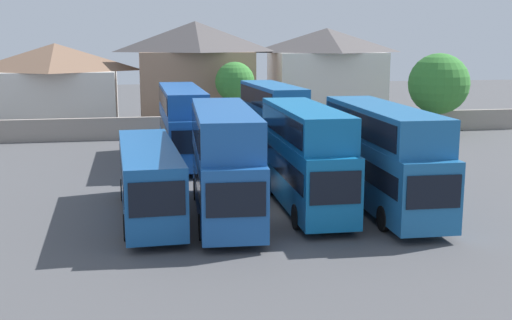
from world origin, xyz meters
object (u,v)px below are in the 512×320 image
bus_6 (220,131)px  house_terrace_centre (196,72)px  bus_3 (305,152)px  house_terrace_left (57,85)px  house_terrace_right (326,74)px  bus_1 (149,177)px  tree_behind_wall (235,82)px  bus_2 (224,156)px  bus_7 (273,117)px  tree_left_of_lot (439,84)px  bus_5 (182,120)px  bus_4 (382,151)px

bus_6 → house_terrace_centre: size_ratio=0.95×
bus_3 → bus_6: bearing=-169.1°
bus_3 → house_terrace_left: 35.72m
house_terrace_centre → house_terrace_right: 13.06m
bus_1 → bus_3: bearing=88.6°
bus_3 → house_terrace_left: size_ratio=0.91×
bus_3 → tree_behind_wall: size_ratio=1.67×
bus_1 → bus_2: bearing=79.8°
bus_7 → house_terrace_centre: (-3.57, 18.05, 2.11)m
bus_2 → bus_6: 14.28m
house_terrace_centre → tree_left_of_lot: (19.58, -10.09, -0.62)m
bus_5 → tree_behind_wall: tree_behind_wall is taller
bus_2 → bus_3: bearing=101.6°
house_terrace_centre → tree_behind_wall: bearing=-63.0°
bus_2 → bus_3: bus_2 is taller
bus_7 → house_terrace_centre: 18.53m
tree_behind_wall → house_terrace_right: bearing=33.0°
house_terrace_centre → tree_left_of_lot: house_terrace_centre is taller
bus_5 → bus_6: size_ratio=1.17×
bus_5 → bus_2: bearing=3.3°
house_terrace_left → house_terrace_centre: 12.78m
house_terrace_left → tree_left_of_lot: (32.30, -10.71, 0.39)m
bus_3 → tree_left_of_lot: tree_left_of_lot is taller
house_terrace_centre → bus_6: bearing=-90.4°
bus_5 → bus_3: bearing=19.5°
bus_2 → bus_7: (5.31, 14.33, -0.00)m
bus_4 → tree_left_of_lot: bearing=150.0°
tree_behind_wall → house_terrace_left: bearing=158.3°
house_terrace_right → tree_behind_wall: (-10.17, -6.60, -0.28)m
bus_5 → house_terrace_left: (-10.09, 18.93, 1.15)m
house_terrace_centre → tree_left_of_lot: bearing=-27.3°
bus_2 → house_terrace_left: house_terrace_left is taller
bus_7 → house_terrace_right: bearing=151.0°
bus_4 → house_terrace_left: (-18.64, 32.86, 1.13)m
house_terrace_left → bus_6: bearing=-56.2°
bus_3 → bus_6: size_ratio=0.99×
bus_2 → house_terrace_right: (14.76, 33.40, 1.81)m
bus_1 → bus_7: bus_7 is taller
bus_1 → tree_left_of_lot: (24.73, 21.80, 2.40)m
house_terrace_centre → bus_5: bearing=-98.2°
bus_2 → house_terrace_centre: house_terrace_centre is taller
bus_3 → house_terrace_right: house_terrace_right is taller
bus_1 → bus_4: size_ratio=0.93×
bus_5 → bus_4: bearing=31.2°
bus_7 → bus_2: bearing=-22.9°
bus_1 → bus_3: (7.37, 0.08, 0.88)m
house_terrace_centre → tree_left_of_lot: size_ratio=1.58×
house_terrace_left → tree_behind_wall: size_ratio=1.83×
bus_5 → house_terrace_left: 21.49m
bus_4 → bus_5: size_ratio=0.99×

